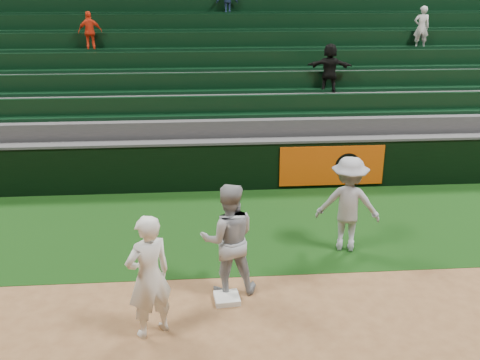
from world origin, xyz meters
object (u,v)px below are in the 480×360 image
first_base (227,298)px  first_baseman (149,277)px  baserunner (228,239)px  base_coach (348,204)px

first_base → first_baseman: size_ratio=0.21×
first_baseman → first_base: bearing=-179.1°
first_baseman → baserunner: size_ratio=0.99×
first_baseman → base_coach: bearing=-178.4°
baserunner → base_coach: size_ratio=1.03×
first_base → baserunner: baserunner is taller
first_base → first_baseman: first_baseman is taller
baserunner → base_coach: 2.68m
base_coach → first_base: bearing=48.9°
first_base → baserunner: (0.05, 0.32, 0.91)m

